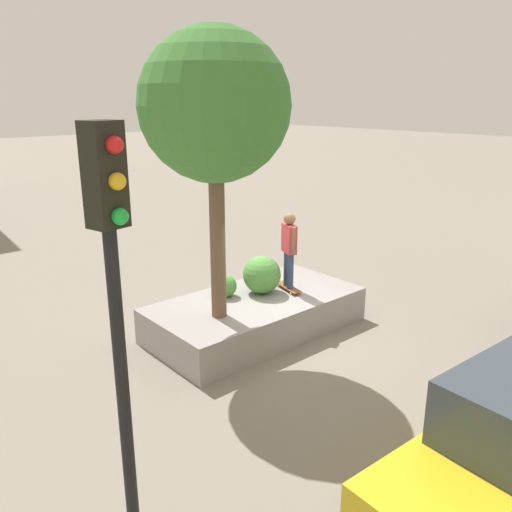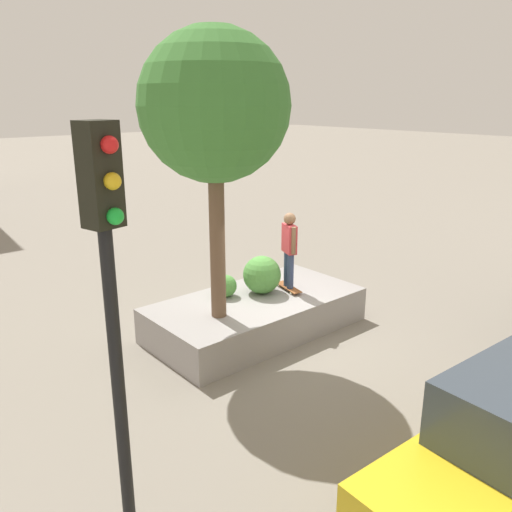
% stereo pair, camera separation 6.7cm
% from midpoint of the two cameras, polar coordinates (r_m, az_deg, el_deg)
% --- Properties ---
extents(ground_plane, '(120.00, 120.00, 0.00)m').
position_cam_midpoint_polar(ground_plane, '(10.86, 2.47, -8.34)').
color(ground_plane, gray).
extents(planter_ledge, '(4.36, 2.21, 0.72)m').
position_cam_midpoint_polar(planter_ledge, '(10.80, 0.18, -6.40)').
color(planter_ledge, gray).
rests_on(planter_ledge, ground).
extents(plaza_tree, '(2.58, 2.58, 5.08)m').
position_cam_midpoint_polar(plaza_tree, '(9.06, -4.36, 15.87)').
color(plaza_tree, brown).
rests_on(plaza_tree, planter_ledge).
extents(boxwood_shrub, '(0.46, 0.46, 0.46)m').
position_cam_midpoint_polar(boxwood_shrub, '(10.69, -3.16, -3.28)').
color(boxwood_shrub, '#4C8C3D').
rests_on(boxwood_shrub, planter_ledge).
extents(hedge_clump, '(0.79, 0.79, 0.79)m').
position_cam_midpoint_polar(hedge_clump, '(10.82, 0.83, -2.06)').
color(hedge_clump, '#4C8C3D').
rests_on(hedge_clump, planter_ledge).
extents(skateboard, '(0.39, 0.83, 0.07)m').
position_cam_midpoint_polar(skateboard, '(11.10, 3.74, -3.45)').
color(skateboard, brown).
rests_on(skateboard, planter_ledge).
extents(skateboarder, '(0.33, 0.51, 1.60)m').
position_cam_midpoint_polar(skateboarder, '(10.81, 3.83, 1.23)').
color(skateboarder, navy).
rests_on(skateboarder, skateboard).
extents(traffic_light_corner, '(0.33, 0.36, 4.47)m').
position_cam_midpoint_polar(traffic_light_corner, '(4.60, -15.18, -3.87)').
color(traffic_light_corner, black).
rests_on(traffic_light_corner, ground).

